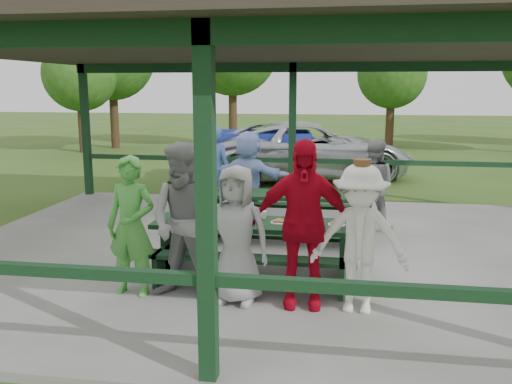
% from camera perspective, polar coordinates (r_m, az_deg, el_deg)
% --- Properties ---
extents(ground, '(90.00, 90.00, 0.00)m').
position_cam_1_polar(ground, '(8.48, 1.31, -6.78)').
color(ground, '#315019').
rests_on(ground, ground).
extents(concrete_slab, '(10.00, 8.00, 0.10)m').
position_cam_1_polar(concrete_slab, '(8.46, 1.31, -6.46)').
color(concrete_slab, slate).
rests_on(concrete_slab, ground).
extents(pavilion_structure, '(10.60, 8.60, 3.24)m').
position_cam_1_polar(pavilion_structure, '(8.10, 1.41, 15.10)').
color(pavilion_structure, black).
rests_on(pavilion_structure, concrete_slab).
extents(picnic_table_near, '(2.65, 1.39, 0.75)m').
position_cam_1_polar(picnic_table_near, '(7.18, -0.17, -5.28)').
color(picnic_table_near, black).
rests_on(picnic_table_near, concrete_slab).
extents(picnic_table_far, '(2.66, 1.39, 0.75)m').
position_cam_1_polar(picnic_table_far, '(9.08, 3.03, -1.82)').
color(picnic_table_far, black).
rests_on(picnic_table_far, concrete_slab).
extents(table_setting, '(2.25, 0.45, 0.10)m').
position_cam_1_polar(table_setting, '(7.14, -1.50, -2.82)').
color(table_setting, white).
rests_on(table_setting, picnic_table_near).
extents(contestant_green, '(0.66, 0.47, 1.70)m').
position_cam_1_polar(contestant_green, '(6.68, -12.98, -3.51)').
color(contestant_green, green).
rests_on(contestant_green, concrete_slab).
extents(contestant_grey_left, '(1.03, 0.87, 1.87)m').
position_cam_1_polar(contestant_grey_left, '(6.37, -7.32, -3.20)').
color(contestant_grey_left, gray).
rests_on(contestant_grey_left, concrete_slab).
extents(contestant_grey_mid, '(0.84, 0.60, 1.62)m').
position_cam_1_polar(contestant_grey_mid, '(6.26, -2.10, -4.54)').
color(contestant_grey_mid, '#99989B').
rests_on(contestant_grey_mid, concrete_slab).
extents(contestant_red, '(1.15, 0.53, 1.93)m').
position_cam_1_polar(contestant_red, '(6.16, 4.86, -3.36)').
color(contestant_red, '#B9071C').
rests_on(contestant_red, concrete_slab).
extents(contestant_white_fedora, '(1.15, 0.74, 1.73)m').
position_cam_1_polar(contestant_white_fedora, '(6.10, 10.84, -4.87)').
color(contestant_white_fedora, white).
rests_on(contestant_white_fedora, concrete_slab).
extents(spectator_lblue, '(1.66, 1.09, 1.71)m').
position_cam_1_polar(spectator_lblue, '(9.94, -0.76, 1.55)').
color(spectator_lblue, '#99B2ED').
rests_on(spectator_lblue, concrete_slab).
extents(spectator_blue, '(0.72, 0.56, 1.75)m').
position_cam_1_polar(spectator_blue, '(10.70, -4.29, 2.30)').
color(spectator_blue, '#4263AC').
rests_on(spectator_blue, concrete_slab).
extents(spectator_grey, '(0.88, 0.75, 1.61)m').
position_cam_1_polar(spectator_grey, '(9.73, 12.20, 0.77)').
color(spectator_grey, gray).
rests_on(spectator_grey, concrete_slab).
extents(pickup_truck, '(6.42, 4.31, 1.63)m').
position_cam_1_polar(pickup_truck, '(15.43, 5.52, 4.35)').
color(pickup_truck, silver).
rests_on(pickup_truck, ground).
extents(farm_trailer, '(4.28, 2.21, 1.48)m').
position_cam_1_polar(farm_trailer, '(15.22, -0.26, 4.00)').
color(farm_trailer, navy).
rests_on(farm_trailer, ground).
extents(tree_far_left, '(3.60, 3.60, 5.63)m').
position_cam_1_polar(tree_far_left, '(24.19, -14.98, 13.52)').
color(tree_far_left, '#352015').
rests_on(tree_far_left, ground).
extents(tree_left, '(3.92, 3.92, 6.12)m').
position_cam_1_polar(tree_left, '(23.82, -2.51, 14.73)').
color(tree_left, '#352015').
rests_on(tree_left, ground).
extents(tree_mid, '(2.95, 2.95, 4.62)m').
position_cam_1_polar(tree_mid, '(24.46, 14.12, 11.91)').
color(tree_mid, '#352015').
rests_on(tree_mid, ground).
extents(tree_edge_left, '(2.90, 2.90, 4.53)m').
position_cam_1_polar(tree_edge_left, '(22.91, -18.06, 11.64)').
color(tree_edge_left, '#352015').
rests_on(tree_edge_left, ground).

